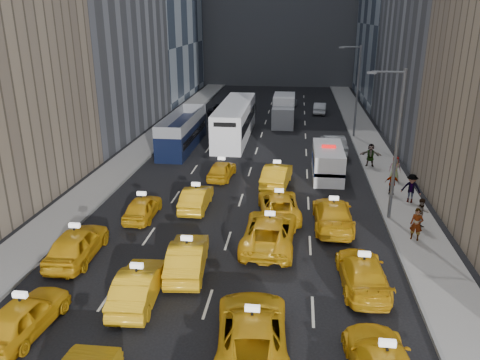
{
  "coord_description": "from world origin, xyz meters",
  "views": [
    {
      "loc": [
        3.46,
        -14.9,
        11.84
      ],
      "look_at": [
        0.14,
        12.41,
        2.0
      ],
      "focal_mm": 35.0,
      "sensor_mm": 36.0,
      "label": 1
    }
  ],
  "objects_px": {
    "double_decker": "(182,131)",
    "pedestrian_0": "(417,224)",
    "city_bus": "(235,121)",
    "box_truck": "(284,110)",
    "nypd_van": "(328,162)"
  },
  "relations": [
    {
      "from": "city_bus",
      "to": "box_truck",
      "type": "distance_m",
      "value": 8.26
    },
    {
      "from": "double_decker",
      "to": "box_truck",
      "type": "bearing_deg",
      "value": 52.87
    },
    {
      "from": "nypd_van",
      "to": "pedestrian_0",
      "type": "height_order",
      "value": "nypd_van"
    },
    {
      "from": "nypd_van",
      "to": "pedestrian_0",
      "type": "distance_m",
      "value": 11.36
    },
    {
      "from": "box_truck",
      "to": "pedestrian_0",
      "type": "bearing_deg",
      "value": -79.2
    },
    {
      "from": "box_truck",
      "to": "nypd_van",
      "type": "bearing_deg",
      "value": -82.67
    },
    {
      "from": "city_bus",
      "to": "pedestrian_0",
      "type": "relative_size",
      "value": 7.44
    },
    {
      "from": "city_bus",
      "to": "box_truck",
      "type": "xyz_separation_m",
      "value": [
        4.61,
        6.86,
        -0.18
      ]
    },
    {
      "from": "nypd_van",
      "to": "pedestrian_0",
      "type": "relative_size",
      "value": 3.19
    },
    {
      "from": "city_bus",
      "to": "pedestrian_0",
      "type": "bearing_deg",
      "value": -61.82
    },
    {
      "from": "double_decker",
      "to": "pedestrian_0",
      "type": "height_order",
      "value": "double_decker"
    },
    {
      "from": "nypd_van",
      "to": "box_truck",
      "type": "bearing_deg",
      "value": 105.26
    },
    {
      "from": "nypd_van",
      "to": "city_bus",
      "type": "xyz_separation_m",
      "value": [
        -8.56,
        10.84,
        0.61
      ]
    },
    {
      "from": "nypd_van",
      "to": "city_bus",
      "type": "distance_m",
      "value": 13.82
    },
    {
      "from": "nypd_van",
      "to": "double_decker",
      "type": "height_order",
      "value": "double_decker"
    }
  ]
}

